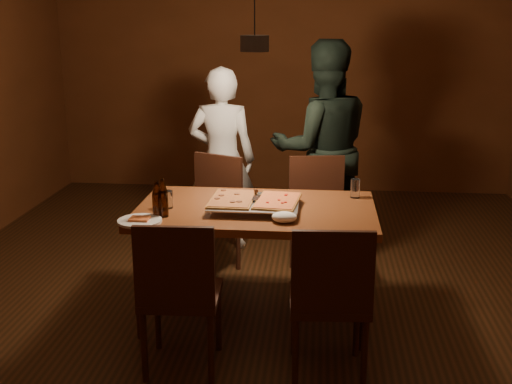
# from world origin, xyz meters

# --- Properties ---
(room_shell) EXTENTS (6.00, 6.00, 6.00)m
(room_shell) POSITION_xyz_m (0.00, 0.00, 1.40)
(room_shell) COLOR #3B1F10
(room_shell) RESTS_ON ground
(dining_table) EXTENTS (1.50, 0.90, 0.75)m
(dining_table) POSITION_xyz_m (0.03, -0.23, 0.68)
(dining_table) COLOR brown
(dining_table) RESTS_ON floor
(chair_far_left) EXTENTS (0.55, 0.55, 0.49)m
(chair_far_left) POSITION_xyz_m (-0.39, 0.53, 0.54)
(chair_far_left) COLOR #38190F
(chair_far_left) RESTS_ON floor
(chair_far_right) EXTENTS (0.48, 0.48, 0.49)m
(chair_far_right) POSITION_xyz_m (0.42, 0.56, 0.54)
(chair_far_right) COLOR #38190F
(chair_far_right) RESTS_ON floor
(chair_near_left) EXTENTS (0.44, 0.44, 0.49)m
(chair_near_left) POSITION_xyz_m (-0.31, -0.97, 0.54)
(chair_near_left) COLOR #38190F
(chair_near_left) RESTS_ON floor
(chair_near_right) EXTENTS (0.44, 0.44, 0.49)m
(chair_near_right) POSITION_xyz_m (0.50, -0.96, 0.54)
(chair_near_right) COLOR #38190F
(chair_near_right) RESTS_ON floor
(pizza_tray) EXTENTS (0.57, 0.47, 0.05)m
(pizza_tray) POSITION_xyz_m (0.03, -0.26, 0.77)
(pizza_tray) COLOR silver
(pizza_tray) RESTS_ON dining_table
(pizza_meat) EXTENTS (0.28, 0.43, 0.02)m
(pizza_meat) POSITION_xyz_m (-0.11, -0.25, 0.81)
(pizza_meat) COLOR maroon
(pizza_meat) RESTS_ON pizza_tray
(pizza_cheese) EXTENTS (0.29, 0.42, 0.02)m
(pizza_cheese) POSITION_xyz_m (0.17, -0.26, 0.81)
(pizza_cheese) COLOR gold
(pizza_cheese) RESTS_ON pizza_tray
(spatula) EXTENTS (0.13, 0.25, 0.04)m
(spatula) POSITION_xyz_m (0.04, -0.23, 0.81)
(spatula) COLOR silver
(spatula) RESTS_ON pizza_tray
(beer_bottle_a) EXTENTS (0.06, 0.06, 0.22)m
(beer_bottle_a) POSITION_xyz_m (-0.54, -0.48, 0.86)
(beer_bottle_a) COLOR black
(beer_bottle_a) RESTS_ON dining_table
(beer_bottle_b) EXTENTS (0.06, 0.06, 0.24)m
(beer_bottle_b) POSITION_xyz_m (-0.50, -0.48, 0.87)
(beer_bottle_b) COLOR black
(beer_bottle_b) RESTS_ON dining_table
(water_glass_left) EXTENTS (0.07, 0.07, 0.11)m
(water_glass_left) POSITION_xyz_m (-0.52, -0.30, 0.81)
(water_glass_left) COLOR silver
(water_glass_left) RESTS_ON dining_table
(water_glass_right) EXTENTS (0.06, 0.06, 0.13)m
(water_glass_right) POSITION_xyz_m (0.66, 0.05, 0.81)
(water_glass_right) COLOR silver
(water_glass_right) RESTS_ON dining_table
(plate_slice) EXTENTS (0.26, 0.26, 0.03)m
(plate_slice) POSITION_xyz_m (-0.62, -0.60, 0.76)
(plate_slice) COLOR white
(plate_slice) RESTS_ON dining_table
(napkin) EXTENTS (0.15, 0.11, 0.06)m
(napkin) POSITION_xyz_m (0.23, -0.51, 0.78)
(napkin) COLOR white
(napkin) RESTS_ON dining_table
(diner_white) EXTENTS (0.56, 0.37, 1.53)m
(diner_white) POSITION_xyz_m (-0.38, 1.06, 0.76)
(diner_white) COLOR white
(diner_white) RESTS_ON floor
(diner_dark) EXTENTS (0.97, 0.83, 1.74)m
(diner_dark) POSITION_xyz_m (0.44, 1.04, 0.87)
(diner_dark) COLOR black
(diner_dark) RESTS_ON floor
(pendant_lamp) EXTENTS (0.18, 0.18, 1.10)m
(pendant_lamp) POSITION_xyz_m (0.00, 0.00, 1.76)
(pendant_lamp) COLOR black
(pendant_lamp) RESTS_ON ceiling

